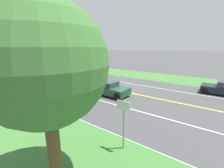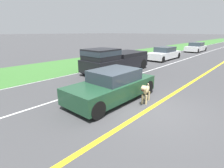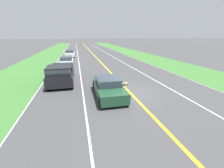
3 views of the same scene
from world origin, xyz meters
TOP-DOWN VIEW (x-y plane):
  - ground_plane at (0.00, 0.00)m, footprint 400.00×400.00m
  - centre_divider_line at (0.00, 0.00)m, footprint 0.18×160.00m
  - lane_edge_line_right at (7.00, 0.00)m, footprint 0.14×160.00m
  - lane_edge_line_left at (-7.00, 0.00)m, footprint 0.14×160.00m
  - lane_dash_same_dir at (3.50, 0.00)m, footprint 0.10×160.00m
  - lane_dash_oncoming at (-3.50, 0.00)m, footprint 0.10×160.00m
  - ego_car at (1.74, 0.16)m, footprint 1.83×4.22m
  - dog at (0.45, -0.46)m, footprint 0.50×1.22m
  - pickup_truck at (5.26, -4.02)m, footprint 2.14×5.45m
  - car_trailing_near at (5.21, -12.17)m, footprint 1.84×4.71m
  - car_trailing_mid at (5.07, -22.39)m, footprint 1.91×4.54m

SIDE VIEW (x-z plane):
  - ground_plane at x=0.00m, z-range 0.00..0.00m
  - centre_divider_line at x=0.00m, z-range 0.00..0.01m
  - lane_edge_line_right at x=7.00m, z-range 0.00..0.01m
  - lane_edge_line_left at x=-7.00m, z-range 0.00..0.01m
  - lane_dash_same_dir at x=3.50m, z-range 0.00..0.01m
  - lane_dash_oncoming at x=-3.50m, z-range 0.00..0.01m
  - dog at x=0.45m, z-range 0.11..1.00m
  - car_trailing_near at x=5.21m, z-range -0.04..1.28m
  - car_trailing_mid at x=5.07m, z-range -0.04..1.28m
  - ego_car at x=1.74m, z-range -0.04..1.30m
  - pickup_truck at x=5.26m, z-range 0.02..1.80m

